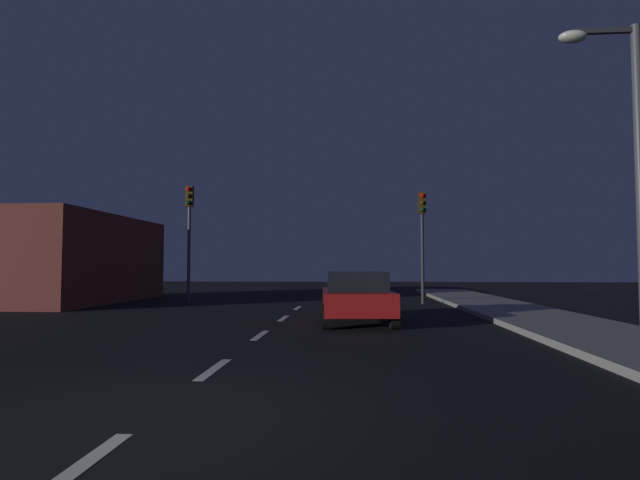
# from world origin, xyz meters

# --- Properties ---
(ground_plane) EXTENTS (80.00, 80.00, 0.00)m
(ground_plane) POSITION_xyz_m (0.00, 7.00, 0.00)
(ground_plane) COLOR black
(sidewalk_curb_right) EXTENTS (3.00, 40.00, 0.15)m
(sidewalk_curb_right) POSITION_xyz_m (7.50, 7.00, 0.07)
(sidewalk_curb_right) COLOR gray
(sidewalk_curb_right) RESTS_ON ground_plane
(lane_stripe_nearest) EXTENTS (0.16, 1.60, 0.01)m
(lane_stripe_nearest) POSITION_xyz_m (0.00, -1.20, 0.00)
(lane_stripe_nearest) COLOR silver
(lane_stripe_nearest) RESTS_ON ground_plane
(lane_stripe_second) EXTENTS (0.16, 1.60, 0.01)m
(lane_stripe_second) POSITION_xyz_m (0.00, 2.60, 0.00)
(lane_stripe_second) COLOR silver
(lane_stripe_second) RESTS_ON ground_plane
(lane_stripe_third) EXTENTS (0.16, 1.60, 0.01)m
(lane_stripe_third) POSITION_xyz_m (0.00, 6.40, 0.00)
(lane_stripe_third) COLOR silver
(lane_stripe_third) RESTS_ON ground_plane
(lane_stripe_fourth) EXTENTS (0.16, 1.60, 0.01)m
(lane_stripe_fourth) POSITION_xyz_m (0.00, 10.20, 0.00)
(lane_stripe_fourth) COLOR silver
(lane_stripe_fourth) RESTS_ON ground_plane
(lane_stripe_fifth) EXTENTS (0.16, 1.60, 0.01)m
(lane_stripe_fifth) POSITION_xyz_m (0.00, 14.00, 0.00)
(lane_stripe_fifth) COLOR silver
(lane_stripe_fifth) RESTS_ON ground_plane
(traffic_signal_left) EXTENTS (0.32, 0.38, 5.10)m
(traffic_signal_left) POSITION_xyz_m (-5.06, 16.39, 3.56)
(traffic_signal_left) COLOR #4C4C51
(traffic_signal_left) RESTS_ON ground_plane
(traffic_signal_right) EXTENTS (0.32, 0.38, 4.72)m
(traffic_signal_right) POSITION_xyz_m (5.04, 16.39, 3.32)
(traffic_signal_right) COLOR #2D2D30
(traffic_signal_right) RESTS_ON ground_plane
(car_stopped_ahead) EXTENTS (2.17, 4.20, 1.44)m
(car_stopped_ahead) POSITION_xyz_m (2.20, 9.07, 0.74)
(car_stopped_ahead) COLOR #B21919
(car_stopped_ahead) RESTS_ON ground_plane
(street_lamp_right) EXTENTS (1.59, 0.36, 6.42)m
(street_lamp_right) POSITION_xyz_m (7.55, 5.17, 3.89)
(street_lamp_right) COLOR #4C4C51
(street_lamp_right) RESTS_ON ground_plane
(storefront_left) EXTENTS (4.15, 9.34, 3.80)m
(storefront_left) POSITION_xyz_m (-10.07, 16.40, 1.90)
(storefront_left) COLOR maroon
(storefront_left) RESTS_ON ground_plane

